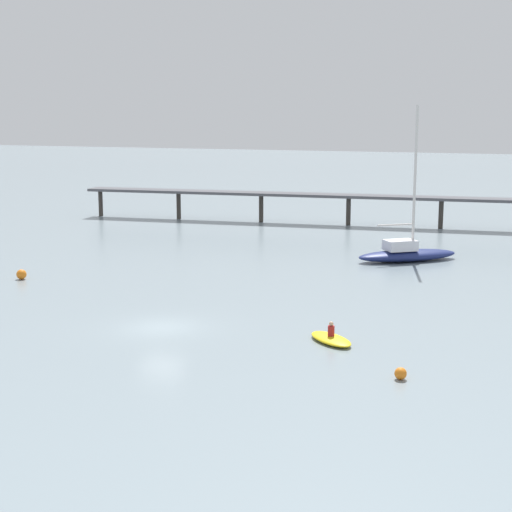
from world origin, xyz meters
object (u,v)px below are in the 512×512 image
(dinghy_yellow, at_px, (331,339))
(mooring_buoy_near, at_px, (401,373))
(mooring_buoy_inner, at_px, (21,274))
(sailboat_navy, at_px, (406,252))
(pier, at_px, (474,190))

(dinghy_yellow, distance_m, mooring_buoy_near, 6.47)
(dinghy_yellow, xyz_separation_m, mooring_buoy_inner, (-25.47, 7.41, 0.17))
(mooring_buoy_inner, bearing_deg, dinghy_yellow, -16.22)
(sailboat_navy, xyz_separation_m, mooring_buoy_inner, (-25.21, -17.10, -0.39))
(pier, bearing_deg, dinghy_yellow, -93.96)
(sailboat_navy, relative_size, mooring_buoy_near, 22.12)
(pier, relative_size, dinghy_yellow, 18.17)
(sailboat_navy, distance_m, mooring_buoy_near, 29.51)
(pier, bearing_deg, mooring_buoy_inner, -127.66)
(dinghy_yellow, bearing_deg, mooring_buoy_near, -45.28)
(mooring_buoy_near, bearing_deg, sailboat_navy, 99.40)
(sailboat_navy, height_order, dinghy_yellow, sailboat_navy)
(pier, distance_m, dinghy_yellow, 44.68)
(pier, xyz_separation_m, sailboat_navy, (-3.34, -19.89, -3.39))
(pier, distance_m, mooring_buoy_near, 49.17)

